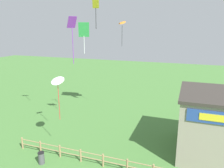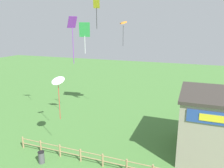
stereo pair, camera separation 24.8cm
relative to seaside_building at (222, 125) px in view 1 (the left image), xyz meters
The scene contains 8 objects.
wooden_fence 9.91m from the seaside_building, 150.28° to the right, with size 15.29×0.14×1.05m.
seaside_building is the anchor object (origin of this frame).
trash_bin 14.56m from the seaside_building, 155.03° to the right, with size 0.50×0.50×0.96m.
kite_white_delta 13.75m from the seaside_building, 164.77° to the right, with size 1.13×1.05×3.71m.
kite_green_diamond 14.18m from the seaside_building, behind, with size 1.06×0.83×2.81m.
kite_purple_streamer 13.99m from the seaside_building, 163.87° to the right, with size 0.75×0.81×3.57m.
kite_orange_delta 13.75m from the seaside_building, 153.84° to the left, with size 1.01×0.99×2.70m.
kite_yellow_diamond 14.59m from the seaside_building, behind, with size 0.71×0.64×2.52m.
Camera 1 is at (5.57, -8.26, 10.17)m, focal length 35.00 mm.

